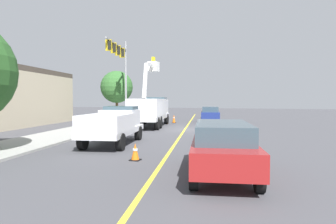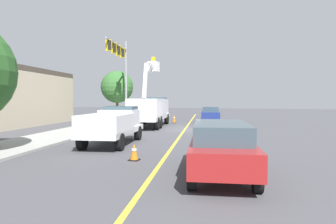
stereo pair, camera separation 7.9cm
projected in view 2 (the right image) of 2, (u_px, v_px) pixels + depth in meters
The scene contains 11 objects.
ground at pixel (185, 130), 23.34m from camera, with size 120.00×120.00×0.00m, color #47474C.
sidewalk_far_side at pixel (91, 128), 24.39m from camera, with size 60.00×3.60×0.12m, color #9E9E99.
lane_centre_stripe at pixel (185, 129), 23.34m from camera, with size 50.00×0.16×0.01m, color yellow.
utility_bucket_truck at pixel (150, 109), 25.96m from camera, with size 8.52×4.00×6.47m.
service_pickup_truck at pixel (113, 124), 15.49m from camera, with size 5.90×3.12×2.06m.
passing_minivan at pixel (210, 113), 31.20m from camera, with size 5.07×2.77×1.69m.
trailing_sedan at pixel (221, 145), 9.20m from camera, with size 5.07×2.77×1.69m.
traffic_cone_leading at pixel (134, 152), 11.45m from camera, with size 0.40×0.40×0.70m.
traffic_cone_mid_front at pixel (174, 119), 29.93m from camera, with size 0.40×0.40×0.89m.
traffic_signal_mast at pixel (121, 62), 29.32m from camera, with size 6.31×1.45×8.85m.
street_tree_right at pixel (117, 87), 34.78m from camera, with size 3.92×3.92×5.96m.
Camera 2 is at (-22.49, -6.06, 2.44)m, focal length 30.49 mm.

